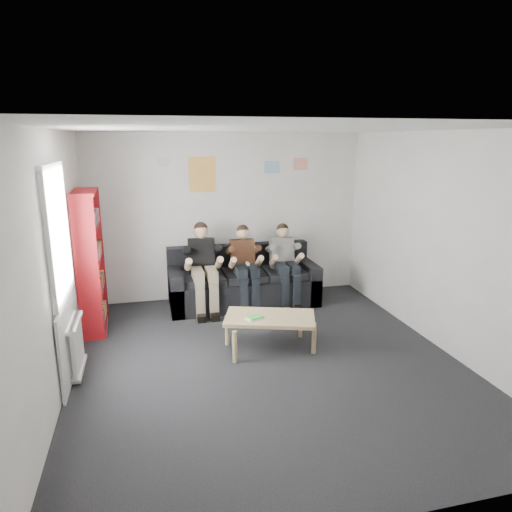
{
  "coord_description": "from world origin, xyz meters",
  "views": [
    {
      "loc": [
        -1.33,
        -4.84,
        2.59
      ],
      "look_at": [
        0.19,
        1.3,
        0.97
      ],
      "focal_mm": 32.0,
      "sensor_mm": 36.0,
      "label": 1
    }
  ],
  "objects_px": {
    "sofa": "(243,283)",
    "person_left": "(203,268)",
    "bookshelf": "(91,262)",
    "person_middle": "(245,267)",
    "coffee_table": "(270,320)",
    "person_right": "(285,264)"
  },
  "relations": [
    {
      "from": "sofa",
      "to": "person_left",
      "type": "xyz_separation_m",
      "value": [
        -0.65,
        -0.21,
        0.36
      ]
    },
    {
      "from": "bookshelf",
      "to": "person_middle",
      "type": "bearing_deg",
      "value": 6.01
    },
    {
      "from": "sofa",
      "to": "person_middle",
      "type": "distance_m",
      "value": 0.39
    },
    {
      "from": "coffee_table",
      "to": "person_left",
      "type": "height_order",
      "value": "person_left"
    },
    {
      "from": "person_right",
      "to": "coffee_table",
      "type": "bearing_deg",
      "value": -112.42
    },
    {
      "from": "bookshelf",
      "to": "person_middle",
      "type": "relative_size",
      "value": 1.5
    },
    {
      "from": "bookshelf",
      "to": "person_left",
      "type": "height_order",
      "value": "bookshelf"
    },
    {
      "from": "bookshelf",
      "to": "coffee_table",
      "type": "relative_size",
      "value": 1.75
    },
    {
      "from": "sofa",
      "to": "coffee_table",
      "type": "bearing_deg",
      "value": -90.97
    },
    {
      "from": "sofa",
      "to": "person_right",
      "type": "bearing_deg",
      "value": -17.27
    },
    {
      "from": "bookshelf",
      "to": "person_right",
      "type": "distance_m",
      "value": 2.92
    },
    {
      "from": "person_middle",
      "to": "person_right",
      "type": "height_order",
      "value": "person_middle"
    },
    {
      "from": "person_left",
      "to": "person_right",
      "type": "xyz_separation_m",
      "value": [
        1.31,
        0.0,
        -0.03
      ]
    },
    {
      "from": "bookshelf",
      "to": "sofa",
      "type": "bearing_deg",
      "value": 11.07
    },
    {
      "from": "coffee_table",
      "to": "person_left",
      "type": "xyz_separation_m",
      "value": [
        -0.62,
        1.54,
        0.3
      ]
    },
    {
      "from": "sofa",
      "to": "coffee_table",
      "type": "distance_m",
      "value": 1.75
    },
    {
      "from": "person_middle",
      "to": "person_left",
      "type": "bearing_deg",
      "value": -178.35
    },
    {
      "from": "bookshelf",
      "to": "coffee_table",
      "type": "distance_m",
      "value": 2.58
    },
    {
      "from": "coffee_table",
      "to": "person_right",
      "type": "bearing_deg",
      "value": 66.15
    },
    {
      "from": "person_left",
      "to": "coffee_table",
      "type": "bearing_deg",
      "value": -63.85
    },
    {
      "from": "sofa",
      "to": "person_left",
      "type": "relative_size",
      "value": 1.72
    },
    {
      "from": "sofa",
      "to": "person_right",
      "type": "xyz_separation_m",
      "value": [
        0.65,
        -0.2,
        0.33
      ]
    }
  ]
}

